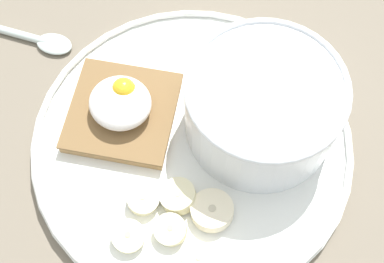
{
  "coord_description": "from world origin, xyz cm",
  "views": [
    {
      "loc": [
        -9.95,
        16.85,
        45.9
      ],
      "look_at": [
        0.0,
        0.0,
        5.0
      ],
      "focal_mm": 50.0,
      "sensor_mm": 36.0,
      "label": 1
    }
  ],
  "objects_px": {
    "poached_egg": "(120,102)",
    "oatmeal_bowl": "(262,107)",
    "banana_slice_back": "(178,196)",
    "banana_slice_left": "(212,210)",
    "banana_slice_outer": "(125,234)",
    "toast_slice": "(123,112)",
    "banana_slice_right": "(198,259)",
    "banana_slice_front": "(170,230)",
    "banana_slice_inner": "(143,199)",
    "spoon": "(33,38)"
  },
  "relations": [
    {
      "from": "toast_slice",
      "to": "banana_slice_left",
      "type": "height_order",
      "value": "banana_slice_left"
    },
    {
      "from": "poached_egg",
      "to": "spoon",
      "type": "xyz_separation_m",
      "value": [
        0.13,
        -0.03,
        -0.03
      ]
    },
    {
      "from": "oatmeal_bowl",
      "to": "banana_slice_back",
      "type": "height_order",
      "value": "oatmeal_bowl"
    },
    {
      "from": "toast_slice",
      "to": "banana_slice_right",
      "type": "height_order",
      "value": "banana_slice_right"
    },
    {
      "from": "toast_slice",
      "to": "banana_slice_front",
      "type": "height_order",
      "value": "same"
    },
    {
      "from": "poached_egg",
      "to": "oatmeal_bowl",
      "type": "bearing_deg",
      "value": -154.03
    },
    {
      "from": "banana_slice_front",
      "to": "spoon",
      "type": "bearing_deg",
      "value": -24.05
    },
    {
      "from": "toast_slice",
      "to": "poached_egg",
      "type": "relative_size",
      "value": 2.15
    },
    {
      "from": "oatmeal_bowl",
      "to": "poached_egg",
      "type": "xyz_separation_m",
      "value": [
        0.11,
        0.05,
        -0.01
      ]
    },
    {
      "from": "toast_slice",
      "to": "banana_slice_front",
      "type": "distance_m",
      "value": 0.12
    },
    {
      "from": "oatmeal_bowl",
      "to": "banana_slice_left",
      "type": "bearing_deg",
      "value": 92.94
    },
    {
      "from": "banana_slice_front",
      "to": "poached_egg",
      "type": "bearing_deg",
      "value": -37.02
    },
    {
      "from": "oatmeal_bowl",
      "to": "banana_slice_outer",
      "type": "height_order",
      "value": "oatmeal_bowl"
    },
    {
      "from": "banana_slice_front",
      "to": "toast_slice",
      "type": "bearing_deg",
      "value": -36.78
    },
    {
      "from": "banana_slice_inner",
      "to": "banana_slice_outer",
      "type": "height_order",
      "value": "banana_slice_inner"
    },
    {
      "from": "poached_egg",
      "to": "spoon",
      "type": "distance_m",
      "value": 0.13
    },
    {
      "from": "oatmeal_bowl",
      "to": "toast_slice",
      "type": "height_order",
      "value": "oatmeal_bowl"
    },
    {
      "from": "poached_egg",
      "to": "banana_slice_outer",
      "type": "relative_size",
      "value": 1.44
    },
    {
      "from": "banana_slice_left",
      "to": "banana_slice_outer",
      "type": "height_order",
      "value": "banana_slice_left"
    },
    {
      "from": "banana_slice_inner",
      "to": "spoon",
      "type": "height_order",
      "value": "banana_slice_inner"
    },
    {
      "from": "oatmeal_bowl",
      "to": "banana_slice_outer",
      "type": "bearing_deg",
      "value": 72.45
    },
    {
      "from": "poached_egg",
      "to": "banana_slice_inner",
      "type": "relative_size",
      "value": 1.71
    },
    {
      "from": "banana_slice_outer",
      "to": "banana_slice_inner",
      "type": "bearing_deg",
      "value": -83.98
    },
    {
      "from": "oatmeal_bowl",
      "to": "banana_slice_outer",
      "type": "xyz_separation_m",
      "value": [
        0.05,
        0.14,
        -0.03
      ]
    },
    {
      "from": "oatmeal_bowl",
      "to": "banana_slice_front",
      "type": "distance_m",
      "value": 0.13
    },
    {
      "from": "toast_slice",
      "to": "spoon",
      "type": "xyz_separation_m",
      "value": [
        0.13,
        -0.03,
        -0.01
      ]
    },
    {
      "from": "banana_slice_front",
      "to": "banana_slice_back",
      "type": "bearing_deg",
      "value": -71.37
    },
    {
      "from": "banana_slice_back",
      "to": "spoon",
      "type": "relative_size",
      "value": 0.29
    },
    {
      "from": "toast_slice",
      "to": "banana_slice_inner",
      "type": "distance_m",
      "value": 0.08
    },
    {
      "from": "banana_slice_outer",
      "to": "spoon",
      "type": "xyz_separation_m",
      "value": [
        0.19,
        -0.12,
        -0.01
      ]
    },
    {
      "from": "toast_slice",
      "to": "banana_slice_front",
      "type": "relative_size",
      "value": 3.62
    },
    {
      "from": "banana_slice_left",
      "to": "banana_slice_outer",
      "type": "xyz_separation_m",
      "value": [
        0.05,
        0.05,
        -0.0
      ]
    },
    {
      "from": "banana_slice_left",
      "to": "banana_slice_outer",
      "type": "bearing_deg",
      "value": 46.27
    },
    {
      "from": "banana_slice_right",
      "to": "banana_slice_inner",
      "type": "height_order",
      "value": "same"
    },
    {
      "from": "poached_egg",
      "to": "banana_slice_right",
      "type": "xyz_separation_m",
      "value": [
        -0.12,
        0.08,
        -0.02
      ]
    },
    {
      "from": "banana_slice_outer",
      "to": "oatmeal_bowl",
      "type": "bearing_deg",
      "value": -107.55
    },
    {
      "from": "toast_slice",
      "to": "banana_slice_inner",
      "type": "bearing_deg",
      "value": 135.47
    },
    {
      "from": "banana_slice_back",
      "to": "banana_slice_outer",
      "type": "xyz_separation_m",
      "value": [
        0.02,
        0.05,
        -0.0
      ]
    },
    {
      "from": "toast_slice",
      "to": "banana_slice_left",
      "type": "xyz_separation_m",
      "value": [
        -0.11,
        0.04,
        -0.0
      ]
    },
    {
      "from": "banana_slice_left",
      "to": "spoon",
      "type": "bearing_deg",
      "value": -15.52
    },
    {
      "from": "poached_egg",
      "to": "spoon",
      "type": "relative_size",
      "value": 0.5
    },
    {
      "from": "banana_slice_right",
      "to": "spoon",
      "type": "height_order",
      "value": "banana_slice_right"
    },
    {
      "from": "toast_slice",
      "to": "spoon",
      "type": "distance_m",
      "value": 0.13
    },
    {
      "from": "spoon",
      "to": "banana_slice_right",
      "type": "bearing_deg",
      "value": 156.87
    },
    {
      "from": "poached_egg",
      "to": "banana_slice_outer",
      "type": "bearing_deg",
      "value": 124.65
    },
    {
      "from": "banana_slice_inner",
      "to": "banana_slice_outer",
      "type": "xyz_separation_m",
      "value": [
        -0.0,
        0.03,
        -0.0
      ]
    },
    {
      "from": "toast_slice",
      "to": "poached_egg",
      "type": "height_order",
      "value": "poached_egg"
    },
    {
      "from": "spoon",
      "to": "banana_slice_back",
      "type": "bearing_deg",
      "value": 161.41
    },
    {
      "from": "poached_egg",
      "to": "banana_slice_back",
      "type": "relative_size",
      "value": 1.72
    },
    {
      "from": "oatmeal_bowl",
      "to": "poached_egg",
      "type": "relative_size",
      "value": 2.42
    }
  ]
}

